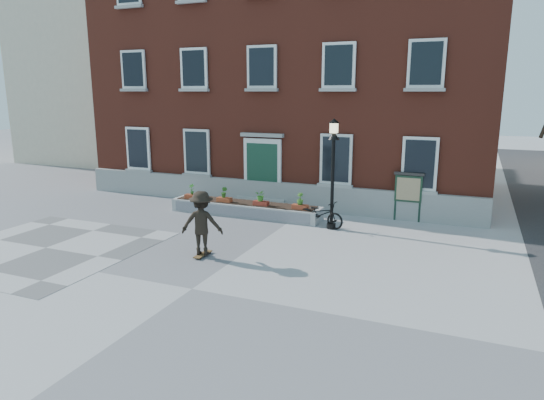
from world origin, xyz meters
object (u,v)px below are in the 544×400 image
at_px(bicycle, 320,214).
at_px(skateboarder, 202,223).
at_px(lamp_post, 333,159).
at_px(notice_board, 408,189).

relative_size(bicycle, skateboarder, 0.92).
relative_size(lamp_post, notice_board, 2.10).
distance_m(notice_board, skateboarder, 8.27).
bearing_deg(lamp_post, notice_board, 41.94).
relative_size(bicycle, notice_board, 0.98).
distance_m(bicycle, lamp_post, 2.11).
height_order(bicycle, skateboarder, skateboarder).
distance_m(bicycle, notice_board, 3.56).
relative_size(notice_board, skateboarder, 0.94).
bearing_deg(lamp_post, skateboarder, -121.95).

